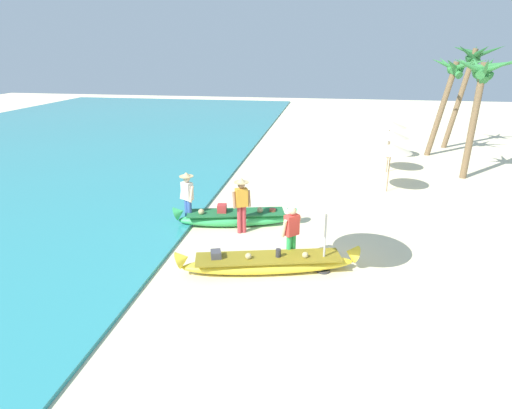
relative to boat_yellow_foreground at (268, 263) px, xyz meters
The scene contains 13 objects.
ground_plane 1.19m from the boat_yellow_foreground, 13.13° to the left, with size 80.00×80.00×0.00m, color beige.
boat_yellow_foreground is the anchor object (origin of this frame).
boat_green_midground 3.17m from the boat_yellow_foreground, 117.09° to the left, with size 3.95×1.56×0.74m.
person_vendor_hatted 2.67m from the boat_yellow_foreground, 116.41° to the left, with size 0.58×0.45×1.75m.
person_tourist_customer 1.03m from the boat_yellow_foreground, 48.32° to the left, with size 0.53×0.52×1.58m.
person_vendor_assistant 3.96m from the boat_yellow_foreground, 138.77° to the left, with size 0.57×0.47×1.77m.
patio_umbrella_large 2.37m from the boat_yellow_foreground, 10.18° to the left, with size 2.19×2.19×2.31m.
parasol_row_0 8.24m from the boat_yellow_foreground, 62.51° to the left, with size 1.60×1.60×1.91m.
parasol_row_1 10.98m from the boat_yellow_foreground, 68.05° to the left, with size 1.60×1.60×1.91m.
parasol_row_2 13.68m from the boat_yellow_foreground, 71.17° to the left, with size 1.60×1.60×1.91m.
palm_tree_tall_inland 16.14m from the boat_yellow_foreground, 62.31° to the left, with size 2.69×2.82×5.07m.
palm_tree_leaning_seaward 18.62m from the boat_yellow_foreground, 61.56° to the left, with size 2.69×2.35×5.67m.
palm_tree_mid_cluster 12.77m from the boat_yellow_foreground, 52.80° to the left, with size 2.93×2.45×5.13m.
Camera 1 is at (0.18, -9.73, 5.34)m, focal length 29.79 mm.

